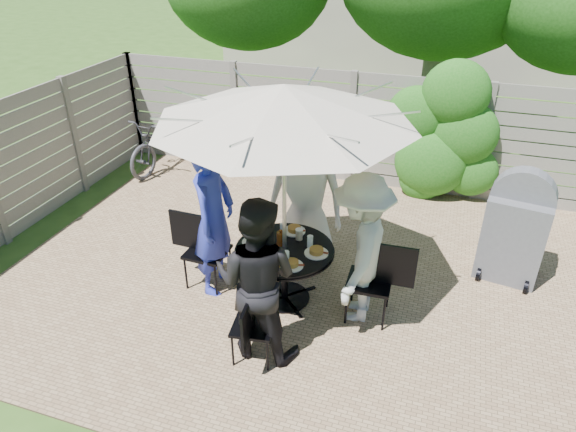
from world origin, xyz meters
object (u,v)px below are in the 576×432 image
(chair_right, at_px, (369,295))
(plate_right, at_px, (316,252))
(patio_table, at_px, (285,264))
(chair_back, at_px, (308,238))
(bbq_grill, at_px, (515,230))
(person_left, at_px, (214,219))
(person_front, at_px, (257,280))
(coffee_cup, at_px, (299,235))
(glass_front, at_px, (286,257))
(person_right, at_px, (361,250))
(glass_back, at_px, (283,229))
(chair_front, at_px, (254,338))
(plate_back, at_px, (294,230))
(plate_left, at_px, (254,241))
(syrup_jug, at_px, (281,239))
(glass_right, at_px, (310,242))
(umbrella, at_px, (284,103))
(chair_left, at_px, (207,264))
(bicycle, at_px, (166,141))
(glass_left, at_px, (259,244))
(plate_front, at_px, (273,264))
(plate_extra, at_px, (292,264))
(person_back, at_px, (306,194))

(chair_right, distance_m, plate_right, 0.75)
(patio_table, xyz_separation_m, plate_right, (0.36, 0.00, 0.24))
(chair_back, bearing_deg, patio_table, -5.23)
(bbq_grill, bearing_deg, patio_table, -142.19)
(person_left, bearing_deg, person_front, -135.00)
(chair_right, distance_m, coffee_cup, 1.01)
(chair_right, xyz_separation_m, glass_front, (-0.86, -0.26, 0.49))
(patio_table, relative_size, plate_right, 4.16)
(plate_right, bearing_deg, person_right, 0.30)
(glass_back, bearing_deg, chair_front, -84.72)
(bbq_grill, bearing_deg, plate_back, -149.21)
(plate_left, distance_m, syrup_jug, 0.31)
(glass_right, distance_m, bbq_grill, 2.48)
(umbrella, height_order, chair_left, umbrella)
(coffee_cup, bearing_deg, plate_back, 125.84)
(chair_right, bearing_deg, bbq_grill, -140.45)
(chair_front, distance_m, person_front, 0.63)
(patio_table, distance_m, bicycle, 4.29)
(chair_left, bearing_deg, umbrella, 2.21)
(chair_back, height_order, glass_left, glass_left)
(patio_table, height_order, plate_back, plate_back)
(chair_left, xyz_separation_m, plate_left, (0.61, 0.00, 0.45))
(chair_right, bearing_deg, umbrella, -1.77)
(umbrella, height_order, glass_left, umbrella)
(umbrella, bearing_deg, glass_left, -157.70)
(plate_right, bearing_deg, glass_right, 134.05)
(person_front, height_order, glass_right, person_front)
(person_left, bearing_deg, chair_left, 89.74)
(chair_front, height_order, plate_front, chair_front)
(chair_back, relative_size, glass_back, 6.00)
(chair_front, bearing_deg, plate_extra, -22.13)
(person_front, bearing_deg, chair_right, -139.32)
(umbrella, relative_size, chair_right, 2.70)
(plate_right, height_order, bicycle, bicycle)
(chair_back, bearing_deg, plate_front, -5.26)
(chair_back, bearing_deg, plate_extra, 2.85)
(plate_left, xyz_separation_m, syrup_jug, (0.30, 0.05, 0.06))
(chair_left, relative_size, person_front, 0.54)
(chair_left, height_order, plate_extra, chair_left)
(person_back, distance_m, chair_front, 1.93)
(plate_front, bearing_deg, glass_front, 44.05)
(glass_right, bearing_deg, plate_right, -45.95)
(person_front, distance_m, chair_right, 1.40)
(plate_back, xyz_separation_m, glass_left, (-0.26, -0.47, 0.05))
(plate_extra, relative_size, glass_left, 1.71)
(person_front, distance_m, plate_right, 0.91)
(umbrella, bearing_deg, syrup_jug, 140.50)
(glass_right, bearing_deg, person_front, -105.22)
(chair_front, height_order, glass_front, glass_front)
(chair_front, distance_m, bicycle, 5.00)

